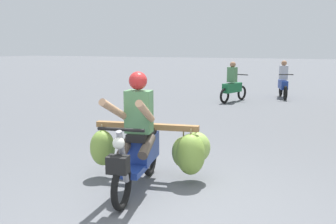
{
  "coord_description": "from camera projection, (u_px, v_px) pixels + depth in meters",
  "views": [
    {
      "loc": [
        1.56,
        -3.54,
        1.89
      ],
      "look_at": [
        -0.7,
        1.52,
        0.9
      ],
      "focal_mm": 38.99,
      "sensor_mm": 36.0,
      "label": 1
    }
  ],
  "objects": [
    {
      "name": "ground_plane",
      "position": [
        169.0,
        216.0,
        4.14
      ],
      "size": [
        120.0,
        120.0,
        0.0
      ],
      "primitive_type": "plane",
      "color": "#56595E"
    },
    {
      "name": "motorbike_main_loaded",
      "position": [
        154.0,
        145.0,
        5.0
      ],
      "size": [
        1.76,
        1.77,
        1.58
      ],
      "color": "black",
      "rests_on": "ground"
    },
    {
      "name": "motorbike_distant_ahead_right",
      "position": [
        233.0,
        86.0,
        12.65
      ],
      "size": [
        0.7,
        1.56,
        1.4
      ],
      "color": "black",
      "rests_on": "ground"
    },
    {
      "name": "motorbike_distant_ahead_left",
      "position": [
        283.0,
        83.0,
        13.66
      ],
      "size": [
        0.64,
        1.58,
        1.4
      ],
      "color": "black",
      "rests_on": "ground"
    }
  ]
}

